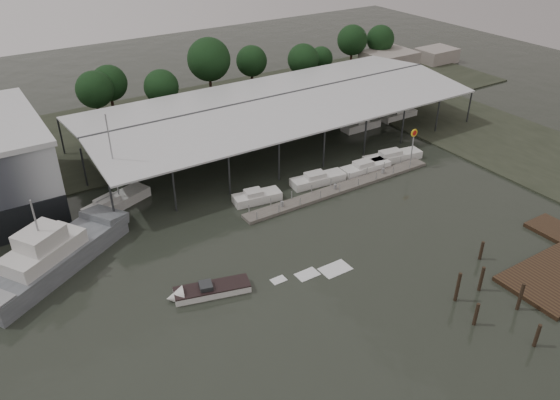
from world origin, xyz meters
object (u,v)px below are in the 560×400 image
white_sailboat (116,202)px  grey_trawler (55,255)px  speedboat_underway (205,291)px  shell_fuel_sign (413,140)px

white_sailboat → grey_trawler: bearing=-157.6°
white_sailboat → speedboat_underway: 20.56m
grey_trawler → speedboat_underway: (10.76, -11.84, -1.19)m
grey_trawler → shell_fuel_sign: bearing=-35.5°
white_sailboat → speedboat_underway: size_ratio=0.64×
grey_trawler → white_sailboat: bearing=11.9°
shell_fuel_sign → white_sailboat: size_ratio=0.47×
shell_fuel_sign → grey_trawler: bearing=176.8°
grey_trawler → speedboat_underway: size_ratio=0.94×
white_sailboat → shell_fuel_sign: bearing=-38.4°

